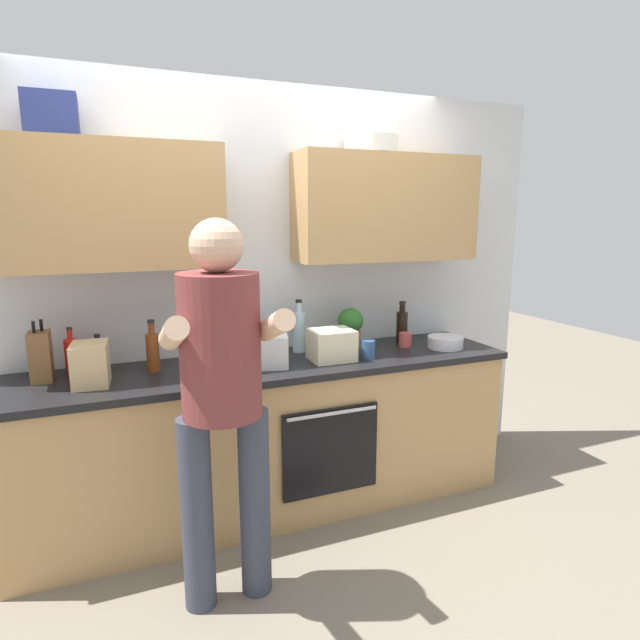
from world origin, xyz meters
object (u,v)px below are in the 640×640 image
Objects in this scene: person_standing at (222,386)px; cup_coffee at (191,368)px; cup_tea at (368,349)px; knife_block at (41,356)px; bottle_hotsauce at (72,356)px; cup_ceramic at (405,340)px; bottle_soy at (402,325)px; grocery_bag_bread at (90,364)px; bottle_vinegar at (153,350)px; grocery_bag_rice at (331,345)px; bottle_water at (299,331)px; grocery_bag_produce at (272,351)px; bottle_wine at (99,358)px; mixing_bowl at (445,342)px; potted_herb at (350,326)px.

person_standing reaches higher than cup_coffee.
knife_block is (-1.74, 0.23, 0.08)m from cup_tea.
cup_ceramic is at bearing -3.41° from bottle_hotsauce.
bottle_soy is 1.91m from grocery_bag_bread.
knife_block reaches higher than bottle_hotsauce.
cup_tea is at bearing -9.58° from bottle_vinegar.
grocery_bag_rice is (1.38, -0.24, -0.01)m from bottle_hotsauce.
bottle_water reaches higher than cup_tea.
grocery_bag_produce is at bearing -15.22° from bottle_vinegar.
bottle_wine is at bearing -179.34° from bottle_water.
bottle_hotsauce is 0.23m from grocery_bag_bread.
grocery_bag_produce is (-0.93, -0.13, 0.05)m from cup_ceramic.
bottle_water is 1.45× the size of mixing_bowl.
bottle_water reaches higher than grocery_bag_bread.
cup_coffee is at bearing -166.44° from potted_herb.
person_standing is 0.78m from bottle_vinegar.
cup_coffee is (-1.42, -0.25, -0.07)m from bottle_soy.
bottle_wine reaches higher than grocery_bag_rice.
knife_block is at bearing 175.16° from mixing_bowl.
grocery_bag_bread is at bearing -169.13° from bottle_water.
knife_block is 1.53m from grocery_bag_rice.
bottle_soy is 1.10× the size of grocery_bag_rice.
bottle_wine is 1.18× the size of grocery_bag_produce.
bottle_water is 1.31× the size of grocery_bag_rice.
bottle_water is at bearing 52.34° from person_standing.
bottle_water is at bearing 169.33° from cup_ceramic.
bottle_hotsauce is at bearing 170.19° from cup_tea.
cup_tea reaches higher than cup_coffee.
bottle_water is at bearing 45.32° from grocery_bag_produce.
cup_ceramic is at bearing -108.81° from bottle_soy.
grocery_bag_bread is at bearing 178.21° from grocery_bag_produce.
person_standing is 5.27× the size of bottle_water.
cup_ceramic is at bearing 149.76° from mixing_bowl.
knife_block is 1.23× the size of potted_herb.
bottle_vinegar is at bearing -174.32° from bottle_water.
bottle_soy reaches higher than mixing_bowl.
bottle_vinegar reaches higher than bottle_wine.
bottle_soy is 0.13m from cup_ceramic.
bottle_water is 0.72m from bottle_soy.
grocery_bag_bread reaches higher than mixing_bowl.
knife_block reaches higher than grocery_bag_rice.
bottle_wine is 0.75× the size of bottle_vinegar.
cup_ceramic is (0.68, -0.13, -0.09)m from bottle_water.
mixing_bowl is 0.79m from grocery_bag_rice.
bottle_water is 1.19× the size of bottle_soy.
bottle_water is at bearing 0.54° from bottle_hotsauce.
bottle_water is at bearing 10.87° from grocery_bag_bread.
grocery_bag_bread reaches higher than cup_ceramic.
grocery_bag_produce is at bearing -158.61° from potted_herb.
person_standing is at bearing -149.05° from bottle_soy.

